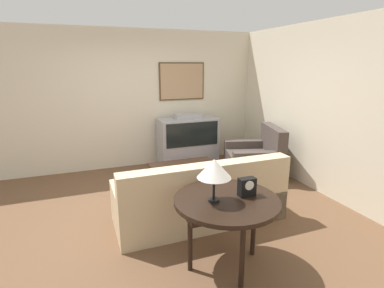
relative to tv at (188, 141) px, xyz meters
name	(u,v)px	position (x,y,z in m)	size (l,w,h in m)	color
ground_plane	(161,209)	(-1.05, -1.74, -0.50)	(12.00, 12.00, 0.00)	brown
wall_back	(132,100)	(-1.04, 0.39, 0.85)	(12.00, 0.10, 2.70)	beige
wall_right	(314,108)	(1.58, -1.74, 0.85)	(0.06, 12.00, 2.70)	beige
area_rug	(188,187)	(-0.41, -1.14, -0.50)	(2.19, 1.77, 0.01)	brown
tv	(188,141)	(0.00, 0.00, 0.00)	(1.18, 0.57, 1.07)	#9E9EA3
couch	(200,200)	(-0.63, -2.25, -0.19)	(2.21, 0.88, 0.89)	#CCB289
armchair	(255,161)	(0.94, -1.07, -0.20)	(1.14, 1.16, 0.94)	#473D38
coffee_table	(183,167)	(-0.50, -1.18, -0.11)	(1.09, 0.55, 0.44)	black
console_table	(227,205)	(-0.74, -3.19, 0.19)	(1.05, 1.05, 0.76)	black
table_lamp	(214,169)	(-0.89, -3.19, 0.59)	(0.33, 0.33, 0.43)	black
mantel_clock	(247,187)	(-0.52, -3.19, 0.35)	(0.17, 0.10, 0.19)	black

